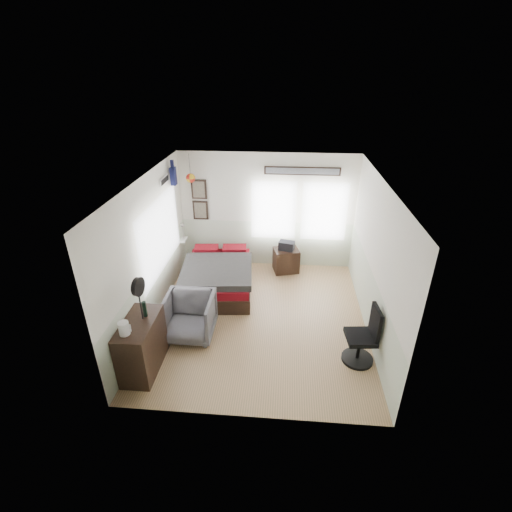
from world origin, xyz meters
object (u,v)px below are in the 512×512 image
object	(u,v)px
dresser	(142,345)
task_chair	(364,340)
bed	(218,276)
nightstand	(286,260)
armchair	(189,317)

from	to	relation	value
dresser	task_chair	distance (m)	3.53
bed	nightstand	xyz separation A→B (m)	(1.45, 0.93, -0.03)
dresser	armchair	world-z (taller)	dresser
armchair	task_chair	bearing A→B (deg)	-7.86
nightstand	bed	bearing A→B (deg)	-162.07
bed	dresser	bearing A→B (deg)	-112.97
armchair	task_chair	distance (m)	2.99
bed	task_chair	world-z (taller)	task_chair
nightstand	task_chair	xyz separation A→B (m)	(1.28, -2.91, 0.14)
task_chair	bed	bearing A→B (deg)	138.64
dresser	armchair	bearing A→B (deg)	57.92
dresser	nightstand	bearing A→B (deg)	56.58
bed	nightstand	world-z (taller)	bed
dresser	task_chair	xyz separation A→B (m)	(3.50, 0.46, -0.03)
nightstand	task_chair	bearing A→B (deg)	-80.90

